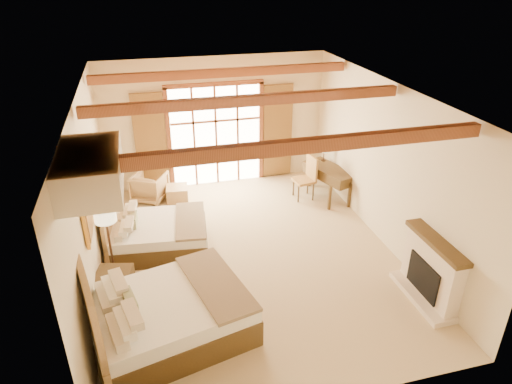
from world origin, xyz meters
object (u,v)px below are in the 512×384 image
object	(u,v)px
bed_near	(157,313)
bed_far	(151,232)
desk	(329,181)
nightstand	(115,290)
armchair	(150,187)

from	to	relation	value
bed_near	bed_far	size ratio (longest dim) A/B	1.31
bed_far	desk	xyz separation A→B (m)	(4.29, 1.27, 0.02)
nightstand	desk	xyz separation A→B (m)	(4.95, 2.85, 0.07)
bed_far	armchair	distance (m)	2.16
armchair	desk	distance (m)	4.31
bed_far	armchair	bearing A→B (deg)	94.40
bed_near	armchair	bearing A→B (deg)	75.05
desk	nightstand	bearing A→B (deg)	-168.93
nightstand	desk	distance (m)	5.71
bed_near	armchair	world-z (taller)	bed_near
desk	bed_near	bearing A→B (deg)	-157.95
nightstand	armchair	xyz separation A→B (m)	(0.74, 3.74, 0.01)
bed_far	nightstand	distance (m)	1.71
armchair	bed_near	bearing A→B (deg)	116.80
bed_far	armchair	size ratio (longest dim) A/B	2.75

